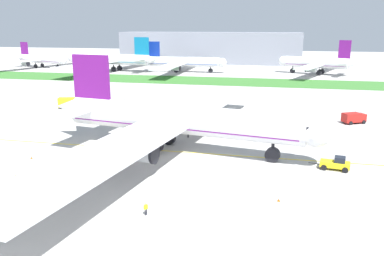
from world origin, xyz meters
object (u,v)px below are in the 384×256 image
object	(u,v)px
airliner_foreground	(176,120)
ground_crew_wingwalker_port	(188,132)
parked_airliner_far_centre	(112,59)
traffic_cone_starboard_wing	(16,176)
service_truck_baggage_loader	(354,118)
ground_crew_marshaller_front	(146,208)
traffic_cone_port_wing	(31,157)
parked_airliner_far_left	(41,59)
traffic_cone_near_nose	(279,199)
parked_airliner_far_right	(182,62)
service_truck_fuel_bowser	(69,103)
parked_airliner_far_outer	(317,63)
pushback_tug	(336,163)

from	to	relation	value
airliner_foreground	ground_crew_wingwalker_port	world-z (taller)	airliner_foreground
ground_crew_wingwalker_port	parked_airliner_far_centre	xyz separation A→B (m)	(-63.96, 110.50, 4.57)
traffic_cone_starboard_wing	parked_airliner_far_centre	xyz separation A→B (m)	(-43.45, 137.81, 5.36)
ground_crew_wingwalker_port	service_truck_baggage_loader	distance (m)	40.42
ground_crew_marshaller_front	traffic_cone_port_wing	distance (m)	30.51
traffic_cone_starboard_wing	parked_airliner_far_left	distance (m)	167.51
ground_crew_marshaller_front	service_truck_baggage_loader	xyz separation A→B (m)	(32.64, 54.53, 0.43)
traffic_cone_near_nose	service_truck_baggage_loader	size ratio (longest dim) A/B	0.10
parked_airliner_far_right	airliner_foreground	bearing A→B (deg)	-76.83
airliner_foreground	service_truck_fuel_bowser	distance (m)	49.15
parked_airliner_far_centre	parked_airliner_far_outer	xyz separation A→B (m)	(98.52, 5.23, -0.30)
pushback_tug	parked_airliner_far_right	size ratio (longest dim) A/B	0.09
service_truck_fuel_bowser	ground_crew_wingwalker_port	bearing A→B (deg)	-29.28
traffic_cone_near_nose	parked_airliner_far_right	distance (m)	147.15
ground_crew_marshaller_front	traffic_cone_port_wing	size ratio (longest dim) A/B	2.77
ground_crew_wingwalker_port	parked_airliner_far_centre	distance (m)	127.75
parked_airliner_far_left	parked_airliner_far_right	size ratio (longest dim) A/B	0.86
traffic_cone_near_nose	traffic_cone_port_wing	distance (m)	42.69
ground_crew_wingwalker_port	traffic_cone_port_wing	xyz separation A→B (m)	(-23.54, -18.79, -0.78)
pushback_tug	traffic_cone_starboard_wing	bearing A→B (deg)	-163.47
ground_crew_wingwalker_port	parked_airliner_far_outer	xyz separation A→B (m)	(34.57, 115.73, 4.28)
pushback_tug	traffic_cone_near_nose	distance (m)	16.57
ground_crew_wingwalker_port	traffic_cone_near_nose	distance (m)	32.80
traffic_cone_port_wing	parked_airliner_far_outer	distance (m)	146.62
ground_crew_marshaller_front	traffic_cone_starboard_wing	world-z (taller)	ground_crew_marshaller_front
service_truck_baggage_loader	parked_airliner_far_outer	world-z (taller)	parked_airliner_far_outer
traffic_cone_starboard_wing	parked_airliner_far_left	world-z (taller)	parked_airliner_far_left
traffic_cone_port_wing	parked_airliner_far_right	world-z (taller)	parked_airliner_far_right
pushback_tug	ground_crew_wingwalker_port	bearing A→B (deg)	154.06
airliner_foreground	parked_airliner_far_right	distance (m)	124.07
ground_crew_wingwalker_port	parked_airliner_far_left	size ratio (longest dim) A/B	0.03
ground_crew_marshaller_front	parked_airliner_far_outer	bearing A→B (deg)	77.97
ground_crew_wingwalker_port	traffic_cone_starboard_wing	world-z (taller)	ground_crew_wingwalker_port
ground_crew_wingwalker_port	parked_airliner_far_right	bearing A→B (deg)	104.29
traffic_cone_near_nose	parked_airliner_far_centre	distance (m)	160.49
traffic_cone_starboard_wing	ground_crew_marshaller_front	bearing A→B (deg)	-17.56
ground_crew_marshaller_front	parked_airliner_far_outer	world-z (taller)	parked_airliner_far_outer
traffic_cone_port_wing	parked_airliner_far_centre	world-z (taller)	parked_airliner_far_centre
ground_crew_marshaller_front	parked_airliner_far_centre	distance (m)	159.68
traffic_cone_port_wing	parked_airliner_far_left	bearing A→B (deg)	121.71
parked_airliner_far_left	parked_airliner_far_centre	world-z (taller)	parked_airliner_far_centre
parked_airliner_far_outer	service_truck_fuel_bowser	bearing A→B (deg)	-127.95
traffic_cone_near_nose	ground_crew_wingwalker_port	bearing A→B (deg)	123.94
ground_crew_wingwalker_port	parked_airliner_far_centre	world-z (taller)	parked_airliner_far_centre
traffic_cone_near_nose	parked_airliner_far_left	world-z (taller)	parked_airliner_far_left
service_truck_baggage_loader	parked_airliner_far_left	size ratio (longest dim) A/B	0.10
service_truck_fuel_bowser	parked_airliner_far_centre	xyz separation A→B (m)	(-25.21, 88.76, 4.06)
parked_airliner_far_right	pushback_tug	bearing A→B (deg)	-66.05
airliner_foreground	parked_airliner_far_centre	size ratio (longest dim) A/B	1.04
ground_crew_wingwalker_port	parked_airliner_far_outer	bearing A→B (deg)	73.37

